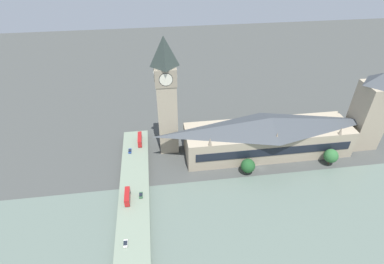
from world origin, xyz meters
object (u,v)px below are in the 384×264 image
object	(u,v)px
parliament_hall	(268,135)
car_northbound_mid	(141,195)
double_decker_bus_mid	(127,196)
victoria_tower	(370,111)
car_northbound_tail	(126,243)
clock_tower	(166,95)
road_bridge	(133,235)
car_northbound_lead	(130,151)
double_decker_bus_lead	(140,139)

from	to	relation	value
parliament_hall	car_northbound_mid	size ratio (longest dim) A/B	25.11
double_decker_bus_mid	victoria_tower	bearing A→B (deg)	-77.36
parliament_hall	car_northbound_tail	xyz separation A→B (m)	(-60.75, 87.19, -7.91)
clock_tower	victoria_tower	bearing A→B (deg)	-95.33
double_decker_bus_mid	car_northbound_mid	size ratio (longest dim) A/B	2.52
parliament_hall	road_bridge	world-z (taller)	parliament_hall
car_northbound_tail	car_northbound_lead	bearing A→B (deg)	0.18
parliament_hall	clock_tower	world-z (taller)	clock_tower
road_bridge	car_northbound_tail	world-z (taller)	car_northbound_tail
double_decker_bus_mid	car_northbound_tail	size ratio (longest dim) A/B	2.54
parliament_hall	road_bridge	distance (m)	101.42
clock_tower	car_northbound_mid	distance (m)	59.35
double_decker_bus_lead	double_decker_bus_mid	bearing A→B (deg)	172.81
double_decker_bus_lead	car_northbound_lead	bearing A→B (deg)	144.24
car_northbound_tail	car_northbound_mid	bearing A→B (deg)	-13.52
clock_tower	victoria_tower	distance (m)	128.37
parliament_hall	double_decker_bus_lead	size ratio (longest dim) A/B	8.87
parliament_hall	double_decker_bus_lead	bearing A→B (deg)	79.70
road_bridge	parliament_hall	bearing A→B (deg)	-56.42
double_decker_bus_mid	clock_tower	bearing A→B (deg)	-28.53
car_northbound_lead	double_decker_bus_lead	bearing A→B (deg)	-35.76
double_decker_bus_mid	car_northbound_tail	distance (m)	26.77
road_bridge	double_decker_bus_lead	bearing A→B (deg)	-2.49
clock_tower	parliament_hall	bearing A→B (deg)	-100.83
car_northbound_mid	car_northbound_tail	distance (m)	29.14
victoria_tower	car_northbound_tail	bearing A→B (deg)	111.80
double_decker_bus_mid	parliament_hall	bearing A→B (deg)	-68.67
clock_tower	car_northbound_tail	size ratio (longest dim) A/B	18.08
clock_tower	car_northbound_mid	size ratio (longest dim) A/B	17.97
victoria_tower	double_decker_bus_mid	xyz separation A→B (m)	(-34.10, 152.02, -18.97)
car_northbound_mid	car_northbound_lead	bearing A→B (deg)	10.38
car_northbound_lead	car_northbound_mid	bearing A→B (deg)	-169.62
road_bridge	car_northbound_lead	distance (m)	61.88
victoria_tower	car_northbound_mid	distance (m)	150.24
victoria_tower	double_decker_bus_lead	xyz separation A→B (m)	(14.67, 145.87, -18.88)
clock_tower	car_northbound_tail	world-z (taller)	clock_tower
victoria_tower	clock_tower	bearing A→B (deg)	84.67
double_decker_bus_lead	car_northbound_tail	xyz separation A→B (m)	(-75.48, 6.14, -2.02)
parliament_hall	victoria_tower	bearing A→B (deg)	-89.95
road_bridge	double_decker_bus_lead	xyz separation A→B (m)	(70.58, -3.07, 3.51)
parliament_hall	car_northbound_tail	size ratio (longest dim) A/B	25.27
double_decker_bus_lead	car_northbound_mid	xyz separation A→B (m)	(-47.15, -0.67, -1.98)
double_decker_bus_mid	car_northbound_lead	bearing A→B (deg)	0.28
parliament_hall	car_northbound_lead	bearing A→B (deg)	86.13
parliament_hall	car_northbound_lead	xyz separation A→B (m)	(5.91, 87.40, -7.88)
double_decker_bus_lead	double_decker_bus_mid	world-z (taller)	double_decker_bus_lead
victoria_tower	car_northbound_tail	world-z (taller)	victoria_tower
road_bridge	double_decker_bus_mid	size ratio (longest dim) A/B	15.92
clock_tower	car_northbound_lead	size ratio (longest dim) A/B	16.85
clock_tower	road_bridge	size ratio (longest dim) A/B	0.45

